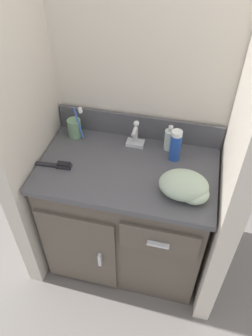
% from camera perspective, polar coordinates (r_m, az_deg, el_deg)
% --- Properties ---
extents(ground_plane, '(6.00, 6.00, 0.00)m').
position_cam_1_polar(ground_plane, '(2.12, 0.17, -14.65)').
color(ground_plane, slate).
extents(wall_back, '(1.03, 0.08, 2.20)m').
position_cam_1_polar(wall_back, '(1.60, 2.97, 17.26)').
color(wall_back, beige).
rests_on(wall_back, ground_plane).
extents(wall_left, '(0.08, 0.60, 2.20)m').
position_cam_1_polar(wall_left, '(1.50, -18.21, 13.34)').
color(wall_left, beige).
rests_on(wall_left, ground_plane).
extents(wall_right, '(0.08, 0.60, 2.20)m').
position_cam_1_polar(wall_right, '(1.32, 20.97, 8.40)').
color(wall_right, beige).
rests_on(wall_right, ground_plane).
extents(vanity, '(0.85, 0.53, 0.74)m').
position_cam_1_polar(vanity, '(1.80, 0.12, -8.12)').
color(vanity, brown).
rests_on(vanity, ground_plane).
extents(backsplash, '(0.85, 0.02, 0.13)m').
position_cam_1_polar(backsplash, '(1.70, 2.21, 7.26)').
color(backsplash, '#4C4C51').
rests_on(backsplash, vanity).
extents(sink_faucet, '(0.09, 0.09, 0.14)m').
position_cam_1_polar(sink_faucet, '(1.65, 1.65, 5.36)').
color(sink_faucet, silver).
rests_on(sink_faucet, vanity).
extents(toothbrush_cup, '(0.09, 0.07, 0.19)m').
position_cam_1_polar(toothbrush_cup, '(1.73, -8.93, 6.94)').
color(toothbrush_cup, gray).
rests_on(toothbrush_cup, vanity).
extents(soap_dispenser, '(0.05, 0.06, 0.14)m').
position_cam_1_polar(soap_dispenser, '(1.64, 7.60, 4.99)').
color(soap_dispenser, silver).
rests_on(soap_dispenser, vanity).
extents(shaving_cream_can, '(0.05, 0.05, 0.16)m').
position_cam_1_polar(shaving_cream_can, '(1.56, 8.61, 3.89)').
color(shaving_cream_can, '#234CB2').
rests_on(shaving_cream_can, vanity).
extents(hairbrush, '(0.18, 0.04, 0.03)m').
position_cam_1_polar(hairbrush, '(1.58, -11.66, 0.49)').
color(hairbrush, '#232328').
rests_on(hairbrush, vanity).
extents(hand_towel, '(0.22, 0.17, 0.11)m').
position_cam_1_polar(hand_towel, '(1.41, 10.40, -3.23)').
color(hand_towel, '#A8BCA3').
rests_on(hand_towel, vanity).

